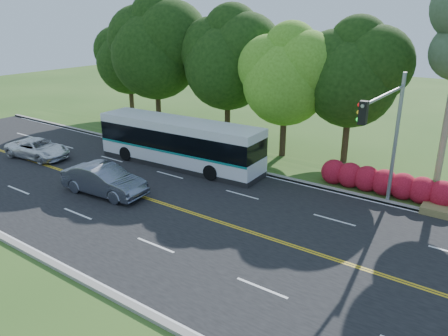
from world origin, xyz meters
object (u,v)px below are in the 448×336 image
Objects in this scene: transit_bus at (179,143)px; sedan at (104,180)px; traffic_signal at (388,126)px; suv at (38,149)px.

transit_bus reaches higher than sedan.
suv is at bearing -168.16° from traffic_signal.
sedan is at bearing -154.68° from traffic_signal.
traffic_signal reaches higher than suv.
transit_bus is (-13.22, -0.11, -3.11)m from traffic_signal.
transit_bus reaches higher than suv.
traffic_signal is 15.29m from sedan.
transit_bus is at bearing -70.88° from suv.
sedan is (-13.39, -6.33, -3.80)m from traffic_signal.
sedan is 1.06× the size of suv.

